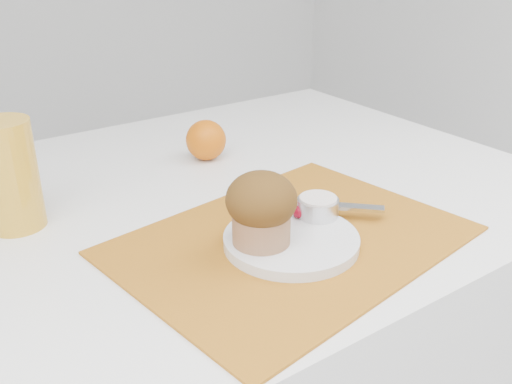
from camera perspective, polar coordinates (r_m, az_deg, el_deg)
placemat at (r=0.76m, az=3.59°, el=-4.81°), size 0.49×0.39×0.00m
plate at (r=0.75m, az=3.54°, el=-4.84°), size 0.22×0.22×0.01m
ramekin at (r=0.79m, az=6.20°, el=-1.53°), size 0.06×0.06×0.02m
cream at (r=0.78m, az=6.24°, el=-0.72°), size 0.06×0.06×0.01m
raspberry_near at (r=0.80m, az=2.64°, el=-1.45°), size 0.02×0.02×0.02m
raspberry_far at (r=0.78m, az=4.37°, el=-1.99°), size 0.02×0.02×0.02m
butter_knife at (r=0.82m, az=5.65°, el=-1.22°), size 0.16×0.15×0.01m
orange at (r=1.03m, az=-5.03°, el=5.20°), size 0.07×0.07×0.07m
juice_glass at (r=0.84m, az=-23.45°, el=1.54°), size 0.08×0.08×0.15m
muffin at (r=0.70m, az=0.54°, el=-1.56°), size 0.10×0.10×0.09m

